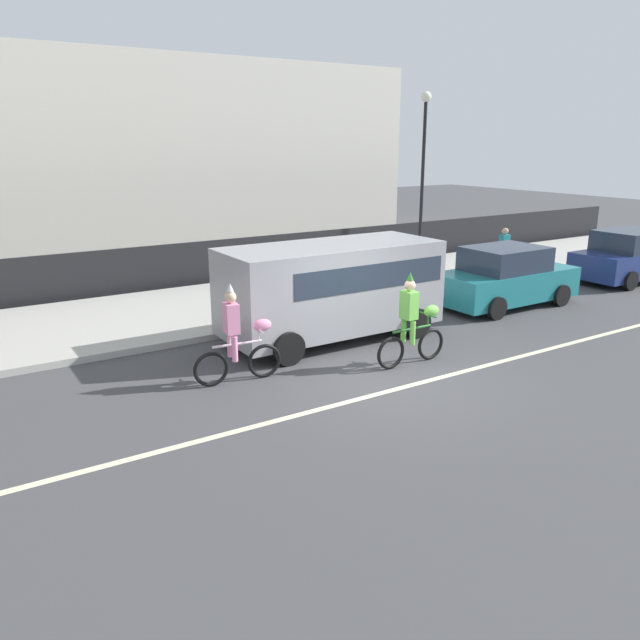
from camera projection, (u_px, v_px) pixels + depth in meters
ground_plane at (391, 378)px, 11.97m from camera, size 80.00×80.00×0.00m
road_centre_line at (407, 386)px, 11.56m from camera, size 36.00×0.14×0.01m
sidewalk_curb at (243, 303)px, 17.22m from camera, size 60.00×5.00×0.15m
fence_line at (202, 264)px, 19.40m from camera, size 40.00×0.08×1.40m
building_backdrop at (53, 158)px, 24.25m from camera, size 28.00×8.00×7.44m
parade_cyclist_pink at (238, 339)px, 11.57m from camera, size 1.72×0.50×1.92m
parade_cyclist_lime at (413, 324)px, 12.50m from camera, size 1.72×0.50×1.92m
parked_van_grey at (334, 284)px, 14.05m from camera, size 5.00×2.22×2.18m
parked_car_teal at (505, 278)px, 17.02m from camera, size 4.10×1.92×1.64m
parked_car_navy at (630, 257)px, 20.11m from camera, size 4.10×1.92×1.64m
street_lamp_post at (424, 153)px, 21.77m from camera, size 0.36×0.36×5.86m
pedestrian_onlooker at (504, 252)px, 19.63m from camera, size 0.32×0.20×1.62m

